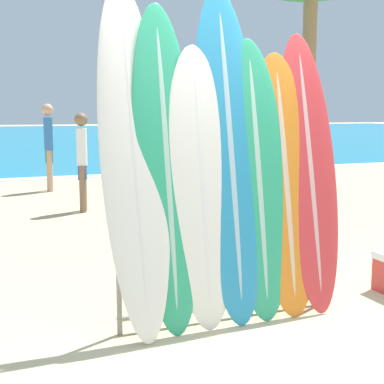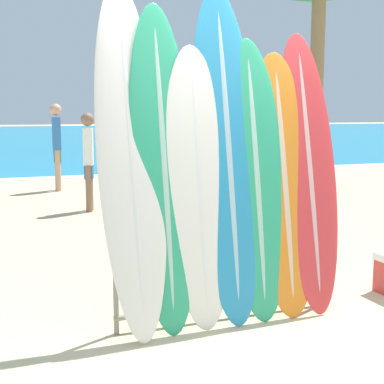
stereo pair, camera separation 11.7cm
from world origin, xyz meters
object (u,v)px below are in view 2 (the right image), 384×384
Objects in this scene: surfboard_slot_4 at (255,179)px; person_far_left at (89,158)px; surfboard_slot_1 at (163,167)px; person_far_right at (57,144)px; surfboard_slot_6 at (308,172)px; person_near_water at (171,144)px; surfboard_slot_0 at (131,157)px; surfboard_rack at (228,260)px; surfboard_slot_3 at (227,155)px; surfboard_slot_2 at (199,187)px; surfboard_slot_5 at (284,184)px.

surfboard_slot_4 is 1.36× the size of person_far_left.
surfboard_slot_1 is 1.34× the size of person_far_right.
surfboard_slot_6 is at bearing 2.07° from surfboard_slot_4.
person_near_water is at bearing 76.81° from surfboard_slot_4.
person_far_left is 0.90× the size of person_far_right.
surfboard_slot_1 is at bearing -8.03° from surfboard_slot_0.
surfboard_slot_4 is 0.97× the size of surfboard_slot_6.
surfboard_slot_0 is (-0.75, 0.07, 0.82)m from surfboard_rack.
surfboard_slot_1 is at bearing -176.67° from person_far_right.
person_far_left is at bearing 92.30° from surfboard_rack.
surfboard_slot_3 is 5.10m from person_far_left.
surfboard_slot_1 reaches higher than surfboard_slot_2.
surfboard_slot_6 is 7.45m from person_near_water.
surfboard_slot_3 is 1.49× the size of person_near_water.
surfboard_slot_5 is at bearing -169.33° from person_far_right.
surfboard_slot_4 is at bearing -3.55° from surfboard_slot_0.
surfboard_slot_3 reaches higher than surfboard_rack.
surfboard_slot_0 is 1.48m from surfboard_slot_6.
surfboard_slot_2 is 0.48m from surfboard_slot_4.
surfboard_slot_4 is at bearing -2.11° from surfboard_slot_1.
person_near_water reaches higher than surfboard_rack.
surfboard_slot_1 is at bearing -162.58° from person_near_water.
surfboard_slot_2 is 1.31× the size of person_far_left.
surfboard_slot_5 is 1.16× the size of person_far_right.
surfboard_slot_0 is 7.72m from person_far_right.
surfboard_slot_0 is at bearing 171.97° from surfboard_slot_1.
person_near_water is at bearing 78.68° from surfboard_slot_5.
person_near_water is (1.73, 7.36, -0.16)m from surfboard_slot_4.
surfboard_slot_4 is (0.24, 0.01, 0.63)m from surfboard_rack.
surfboard_slot_6 reaches higher than person_near_water.
surfboard_slot_5 is at bearing -0.35° from surfboard_slot_4.
person_far_left is at bearing 92.43° from surfboard_slot_3.
surfboard_slot_2 is (-0.25, -0.00, 0.59)m from surfboard_rack.
surfboard_slot_4 reaches higher than person_near_water.
surfboard_slot_4 reaches higher than surfboard_slot_2.
surfboard_slot_4 is 1.22× the size of person_far_right.
person_far_left reaches higher than surfboard_rack.
surfboard_slot_2 reaches higher than surfboard_rack.
surfboard_slot_6 is (0.73, 0.03, 0.66)m from surfboard_rack.
surfboard_slot_6 reaches higher than surfboard_slot_5.
surfboard_slot_2 is 5.13m from person_far_left.
person_near_water is at bearing 75.09° from surfboard_rack.
surfboard_slot_2 is at bearing -169.00° from surfboard_slot_3.
surfboard_slot_2 is (0.26, -0.04, -0.15)m from surfboard_slot_1.
surfboard_slot_6 is 1.31× the size of person_near_water.
surfboard_slot_4 reaches higher than surfboard_slot_5.
surfboard_rack is 1.05× the size of person_near_water.
person_far_right is at bearing 93.14° from surfboard_slot_3.
person_far_right is at bearing 116.40° from person_near_water.
surfboard_slot_6 reaches higher than person_far_right.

